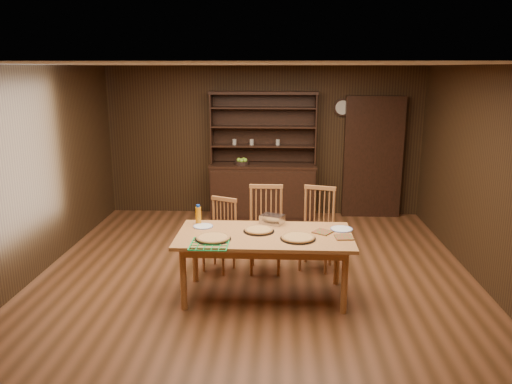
# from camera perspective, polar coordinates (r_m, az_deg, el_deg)

# --- Properties ---
(floor) EXTENTS (6.00, 6.00, 0.00)m
(floor) POSITION_cam_1_polar(r_m,az_deg,el_deg) (6.28, -0.16, -10.04)
(floor) COLOR brown
(floor) RESTS_ON ground
(room_shell) EXTENTS (6.00, 6.00, 6.00)m
(room_shell) POSITION_cam_1_polar(r_m,az_deg,el_deg) (5.82, -0.17, 4.28)
(room_shell) COLOR white
(room_shell) RESTS_ON floor
(china_hutch) EXTENTS (1.84, 0.52, 2.17)m
(china_hutch) POSITION_cam_1_polar(r_m,az_deg,el_deg) (8.71, 0.80, 0.99)
(china_hutch) COLOR black
(china_hutch) RESTS_ON floor
(doorway) EXTENTS (1.00, 0.18, 2.10)m
(doorway) POSITION_cam_1_polar(r_m,az_deg,el_deg) (8.90, 13.19, 3.88)
(doorway) COLOR black
(doorway) RESTS_ON floor
(wall_clock) EXTENTS (0.30, 0.05, 0.30)m
(wall_clock) POSITION_cam_1_polar(r_m,az_deg,el_deg) (8.77, 9.85, 9.50)
(wall_clock) COLOR black
(wall_clock) RESTS_ON room_shell
(dining_table) EXTENTS (1.96, 0.98, 0.75)m
(dining_table) POSITION_cam_1_polar(r_m,az_deg,el_deg) (5.63, 0.99, -5.58)
(dining_table) COLOR #CB7C46
(dining_table) RESTS_ON floor
(chair_left) EXTENTS (0.50, 0.49, 0.94)m
(chair_left) POSITION_cam_1_polar(r_m,az_deg,el_deg) (6.48, -4.01, -4.60)
(chair_left) COLOR #B46A3D
(chair_left) RESTS_ON floor
(chair_center) EXTENTS (0.45, 0.43, 1.11)m
(chair_center) POSITION_cam_1_polar(r_m,az_deg,el_deg) (6.43, 1.12, -3.85)
(chair_center) COLOR #B46A3D
(chair_center) RESTS_ON floor
(chair_right) EXTENTS (0.54, 0.52, 1.07)m
(chair_right) POSITION_cam_1_polar(r_m,az_deg,el_deg) (6.57, 7.04, -3.76)
(chair_right) COLOR #B46A3D
(chair_right) RESTS_ON floor
(pizza_left) EXTENTS (0.39, 0.39, 0.04)m
(pizza_left) POSITION_cam_1_polar(r_m,az_deg,el_deg) (5.45, -4.93, -5.25)
(pizza_left) COLOR black
(pizza_left) RESTS_ON dining_table
(pizza_right) EXTENTS (0.39, 0.39, 0.04)m
(pizza_right) POSITION_cam_1_polar(r_m,az_deg,el_deg) (5.46, 4.82, -5.21)
(pizza_right) COLOR black
(pizza_right) RESTS_ON dining_table
(pizza_center) EXTENTS (0.35, 0.35, 0.04)m
(pizza_center) POSITION_cam_1_polar(r_m,az_deg,el_deg) (5.69, 0.32, -4.37)
(pizza_center) COLOR black
(pizza_center) RESTS_ON dining_table
(cooling_rack) EXTENTS (0.51, 0.51, 0.02)m
(cooling_rack) POSITION_cam_1_polar(r_m,az_deg,el_deg) (5.31, -5.34, -5.92)
(cooling_rack) COLOR green
(cooling_rack) RESTS_ON dining_table
(plate_left) EXTENTS (0.23, 0.23, 0.02)m
(plate_left) POSITION_cam_1_polar(r_m,az_deg,el_deg) (5.88, -6.06, -3.92)
(plate_left) COLOR white
(plate_left) RESTS_ON dining_table
(plate_right) EXTENTS (0.26, 0.26, 0.02)m
(plate_right) POSITION_cam_1_polar(r_m,az_deg,el_deg) (5.83, 9.74, -4.20)
(plate_right) COLOR white
(plate_right) RESTS_ON dining_table
(foil_dish) EXTENTS (0.32, 0.28, 0.11)m
(foil_dish) POSITION_cam_1_polar(r_m,az_deg,el_deg) (5.97, 1.87, -3.13)
(foil_dish) COLOR silver
(foil_dish) RESTS_ON dining_table
(juice_bottle) EXTENTS (0.07, 0.07, 0.24)m
(juice_bottle) POSITION_cam_1_polar(r_m,az_deg,el_deg) (5.97, -6.61, -2.63)
(juice_bottle) COLOR orange
(juice_bottle) RESTS_ON dining_table
(pot_holder_a) EXTENTS (0.21, 0.21, 0.01)m
(pot_holder_a) POSITION_cam_1_polar(r_m,az_deg,el_deg) (5.57, 10.02, -5.11)
(pot_holder_a) COLOR red
(pot_holder_a) RESTS_ON dining_table
(pot_holder_b) EXTENTS (0.26, 0.26, 0.01)m
(pot_holder_b) POSITION_cam_1_polar(r_m,az_deg,el_deg) (5.71, 7.62, -4.55)
(pot_holder_b) COLOR red
(pot_holder_b) RESTS_ON dining_table
(fruit_bowl) EXTENTS (0.25, 0.25, 0.12)m
(fruit_bowl) POSITION_cam_1_polar(r_m,az_deg,el_deg) (8.59, -1.62, 3.45)
(fruit_bowl) COLOR black
(fruit_bowl) RESTS_ON china_hutch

